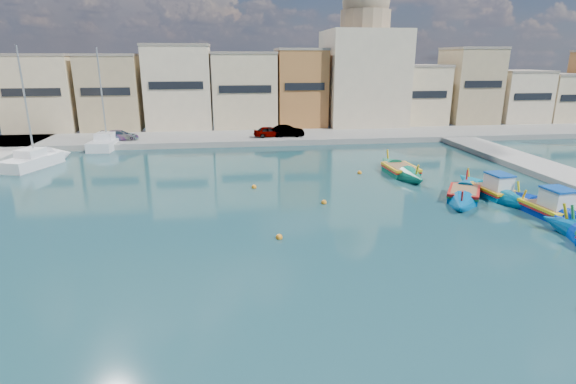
{
  "coord_description": "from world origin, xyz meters",
  "views": [
    {
      "loc": [
        -7.98,
        -19.57,
        9.09
      ],
      "look_at": [
        -4.55,
        6.0,
        1.4
      ],
      "focal_mm": 28.0,
      "sensor_mm": 36.0,
      "label": 1
    }
  ],
  "objects_px": {
    "church_block": "(363,64)",
    "luzzu_green": "(401,171)",
    "luzzu_turquoise_cabin": "(493,191)",
    "luzzu_cyan_mid": "(464,195)",
    "yacht_north": "(111,141)",
    "yacht_midnorth": "(46,159)",
    "luzzu_blue_cabin": "(550,210)"
  },
  "relations": [
    {
      "from": "luzzu_turquoise_cabin",
      "to": "church_block",
      "type": "bearing_deg",
      "value": 89.9
    },
    {
      "from": "church_block",
      "to": "yacht_north",
      "type": "xyz_separation_m",
      "value": [
        -30.67,
        -8.94,
        -7.97
      ]
    },
    {
      "from": "luzzu_blue_cabin",
      "to": "luzzu_green",
      "type": "bearing_deg",
      "value": 115.49
    },
    {
      "from": "church_block",
      "to": "luzzu_green",
      "type": "distance_m",
      "value": 27.16
    },
    {
      "from": "luzzu_turquoise_cabin",
      "to": "yacht_north",
      "type": "distance_m",
      "value": 38.4
    },
    {
      "from": "yacht_north",
      "to": "yacht_midnorth",
      "type": "distance_m",
      "value": 9.28
    },
    {
      "from": "church_block",
      "to": "luzzu_green",
      "type": "height_order",
      "value": "church_block"
    },
    {
      "from": "luzzu_turquoise_cabin",
      "to": "luzzu_cyan_mid",
      "type": "relative_size",
      "value": 1.06
    },
    {
      "from": "yacht_midnorth",
      "to": "church_block",
      "type": "bearing_deg",
      "value": 26.93
    },
    {
      "from": "luzzu_cyan_mid",
      "to": "luzzu_green",
      "type": "xyz_separation_m",
      "value": [
        -1.75,
        6.92,
        0.03
      ]
    },
    {
      "from": "luzzu_cyan_mid",
      "to": "luzzu_green",
      "type": "bearing_deg",
      "value": 104.19
    },
    {
      "from": "luzzu_blue_cabin",
      "to": "yacht_north",
      "type": "bearing_deg",
      "value": 139.09
    },
    {
      "from": "luzzu_turquoise_cabin",
      "to": "luzzu_green",
      "type": "height_order",
      "value": "luzzu_turquoise_cabin"
    },
    {
      "from": "luzzu_turquoise_cabin",
      "to": "luzzu_green",
      "type": "xyz_separation_m",
      "value": [
        -4.1,
        6.55,
        -0.04
      ]
    },
    {
      "from": "luzzu_turquoise_cabin",
      "to": "luzzu_cyan_mid",
      "type": "xyz_separation_m",
      "value": [
        -2.35,
        -0.37,
        -0.07
      ]
    },
    {
      "from": "luzzu_blue_cabin",
      "to": "luzzu_green",
      "type": "xyz_separation_m",
      "value": [
        -5.15,
        10.81,
        -0.07
      ]
    },
    {
      "from": "luzzu_green",
      "to": "yacht_midnorth",
      "type": "relative_size",
      "value": 0.75
    },
    {
      "from": "luzzu_cyan_mid",
      "to": "luzzu_green",
      "type": "relative_size",
      "value": 0.94
    },
    {
      "from": "luzzu_blue_cabin",
      "to": "luzzu_cyan_mid",
      "type": "xyz_separation_m",
      "value": [
        -3.4,
        3.89,
        -0.09
      ]
    },
    {
      "from": "luzzu_blue_cabin",
      "to": "luzzu_green",
      "type": "relative_size",
      "value": 0.98
    },
    {
      "from": "luzzu_cyan_mid",
      "to": "yacht_north",
      "type": "distance_m",
      "value": 36.79
    },
    {
      "from": "luzzu_blue_cabin",
      "to": "luzzu_cyan_mid",
      "type": "bearing_deg",
      "value": 131.2
    },
    {
      "from": "luzzu_green",
      "to": "church_block",
      "type": "bearing_deg",
      "value": 80.78
    },
    {
      "from": "church_block",
      "to": "yacht_midnorth",
      "type": "relative_size",
      "value": 1.74
    },
    {
      "from": "church_block",
      "to": "luzzu_cyan_mid",
      "type": "xyz_separation_m",
      "value": [
        -2.4,
        -32.5,
        -8.16
      ]
    },
    {
      "from": "luzzu_turquoise_cabin",
      "to": "luzzu_blue_cabin",
      "type": "relative_size",
      "value": 1.03
    },
    {
      "from": "church_block",
      "to": "yacht_north",
      "type": "height_order",
      "value": "church_block"
    },
    {
      "from": "luzzu_blue_cabin",
      "to": "yacht_midnorth",
      "type": "relative_size",
      "value": 0.73
    },
    {
      "from": "luzzu_turquoise_cabin",
      "to": "yacht_midnorth",
      "type": "relative_size",
      "value": 0.75
    },
    {
      "from": "luzzu_green",
      "to": "yacht_midnorth",
      "type": "distance_m",
      "value": 31.29
    },
    {
      "from": "luzzu_green",
      "to": "luzzu_blue_cabin",
      "type": "bearing_deg",
      "value": -64.51
    },
    {
      "from": "church_block",
      "to": "yacht_north",
      "type": "relative_size",
      "value": 1.74
    }
  ]
}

